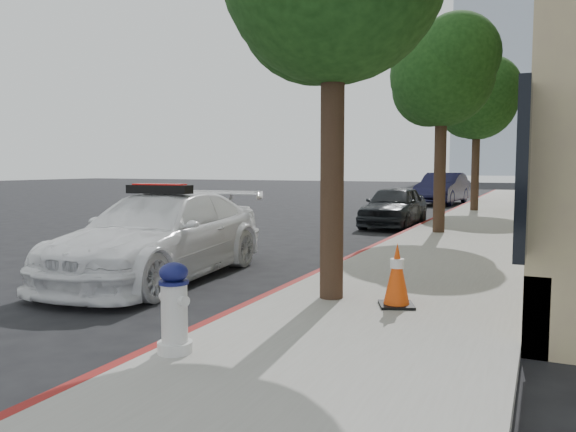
% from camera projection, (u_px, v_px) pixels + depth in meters
% --- Properties ---
extents(ground, '(120.00, 120.00, 0.00)m').
position_uv_depth(ground, '(220.00, 267.00, 10.25)').
color(ground, black).
rests_on(ground, ground).
extents(sidewalk, '(3.20, 50.00, 0.15)m').
position_uv_depth(sidewalk, '(483.00, 222.00, 17.81)').
color(sidewalk, gray).
rests_on(sidewalk, ground).
extents(curb_strip, '(0.12, 50.00, 0.15)m').
position_uv_depth(curb_strip, '(433.00, 220.00, 18.45)').
color(curb_strip, maroon).
rests_on(curb_strip, ground).
extents(tower_left, '(18.00, 14.00, 60.00)m').
position_uv_depth(tower_left, '(502.00, 32.00, 117.98)').
color(tower_left, '#9EA8B7').
rests_on(tower_left, ground).
extents(tower_right, '(14.00, 14.00, 44.00)m').
position_uv_depth(tower_right, '(567.00, 77.00, 126.88)').
color(tower_right, '#9EA8B7').
rests_on(tower_right, ground).
extents(tree_mid, '(2.77, 2.64, 5.43)m').
position_uv_depth(tree_mid, '(443.00, 74.00, 14.09)').
color(tree_mid, black).
rests_on(tree_mid, sidewalk).
extents(tree_far, '(3.10, 3.00, 5.81)m').
position_uv_depth(tree_far, '(478.00, 99.00, 21.32)').
color(tree_far, black).
rests_on(tree_far, sidewalk).
extents(police_car, '(2.35, 4.98, 1.55)m').
position_uv_depth(police_car, '(160.00, 235.00, 9.19)').
color(police_car, white).
rests_on(police_car, ground).
extents(parked_car_mid, '(1.51, 3.73, 1.27)m').
position_uv_depth(parked_car_mid, '(394.00, 206.00, 17.08)').
color(parked_car_mid, black).
rests_on(parked_car_mid, ground).
extents(parked_car_far, '(2.05, 4.80, 1.54)m').
position_uv_depth(parked_car_far, '(443.00, 188.00, 27.37)').
color(parked_car_far, '#141433').
rests_on(parked_car_far, ground).
extents(fire_hydrant, '(0.35, 0.32, 0.83)m').
position_uv_depth(fire_hydrant, '(174.00, 309.00, 5.05)').
color(fire_hydrant, silver).
rests_on(fire_hydrant, sidewalk).
extents(traffic_cone, '(0.52, 0.52, 0.77)m').
position_uv_depth(traffic_cone, '(397.00, 275.00, 6.74)').
color(traffic_cone, black).
rests_on(traffic_cone, sidewalk).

